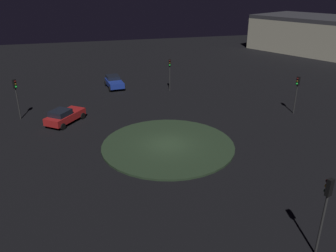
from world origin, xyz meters
TOP-DOWN VIEW (x-y plane):
  - ground_plane at (0.00, 0.00)m, footprint 116.66×116.66m
  - roundabout_island at (0.00, 0.00)m, footprint 11.30×11.30m
  - car_red at (-8.56, 7.57)m, footprint 4.06×4.43m
  - car_blue at (-2.36, 18.69)m, footprint 2.37×4.01m
  - traffic_light_northwest at (-12.94, 9.89)m, footprint 0.39×0.37m
  - traffic_light_south at (4.08, -14.06)m, footprint 0.35×0.39m
  - traffic_light_north at (4.36, 15.47)m, footprint 0.35×0.39m
  - traffic_light_east at (14.94, 4.15)m, footprint 0.39×0.35m

SIDE VIEW (x-z plane):
  - ground_plane at x=0.00m, z-range 0.00..0.00m
  - roundabout_island at x=0.00m, z-range 0.00..0.16m
  - car_red at x=-8.56m, z-range 0.01..1.53m
  - car_blue at x=-2.36m, z-range 0.05..1.50m
  - traffic_light_east at x=14.94m, z-range 0.85..4.84m
  - traffic_light_north at x=4.36m, z-range 0.86..4.93m
  - traffic_light_northwest at x=-12.94m, z-range 0.88..5.02m
  - traffic_light_south at x=4.08m, z-range 0.94..5.42m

